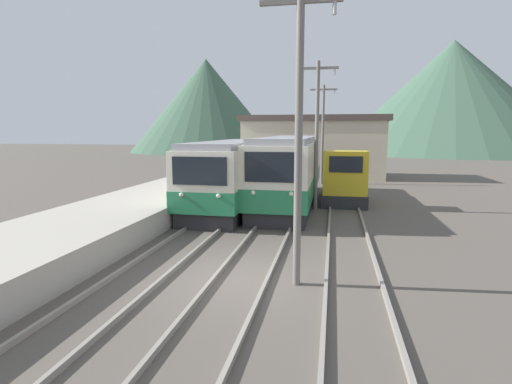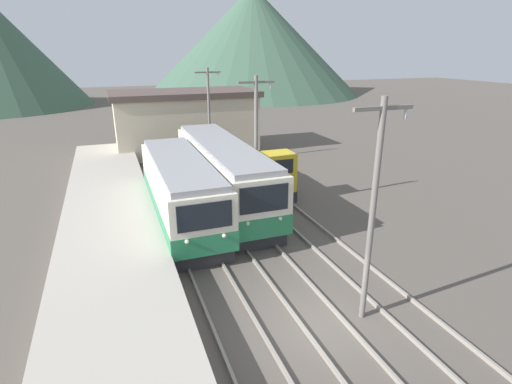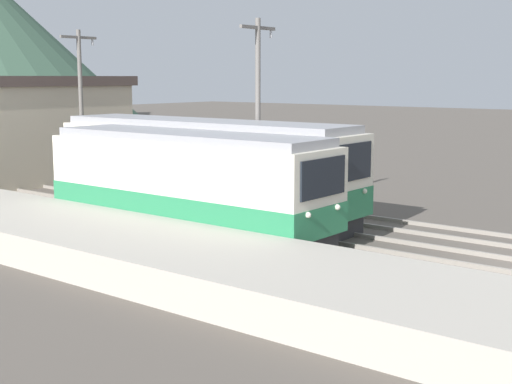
% 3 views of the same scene
% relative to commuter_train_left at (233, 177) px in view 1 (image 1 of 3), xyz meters
% --- Properties ---
extents(ground_plane, '(200.00, 200.00, 0.00)m').
position_rel_commuter_train_left_xyz_m(ground_plane, '(2.60, -10.03, -1.64)').
color(ground_plane, '#564F47').
extents(platform_left, '(4.50, 54.00, 0.95)m').
position_rel_commuter_train_left_xyz_m(platform_left, '(-3.65, -10.03, -1.17)').
color(platform_left, '#ADA599').
rests_on(platform_left, ground).
extents(track_left, '(1.54, 60.00, 0.14)m').
position_rel_commuter_train_left_xyz_m(track_left, '(-0.00, -10.03, -1.57)').
color(track_left, gray).
rests_on(track_left, ground).
extents(track_center, '(1.54, 60.00, 0.14)m').
position_rel_commuter_train_left_xyz_m(track_center, '(2.80, -10.03, -1.57)').
color(track_center, gray).
rests_on(track_center, ground).
extents(track_right, '(1.54, 60.00, 0.14)m').
position_rel_commuter_train_left_xyz_m(track_right, '(5.80, -10.03, -1.57)').
color(track_right, gray).
rests_on(track_right, ground).
extents(commuter_train_left, '(2.84, 10.78, 3.53)m').
position_rel_commuter_train_left_xyz_m(commuter_train_left, '(0.00, 0.00, 0.00)').
color(commuter_train_left, '#28282B').
rests_on(commuter_train_left, ground).
extents(commuter_train_center, '(2.84, 13.18, 3.72)m').
position_rel_commuter_train_left_xyz_m(commuter_train_center, '(2.80, 1.88, 0.08)').
color(commuter_train_center, '#28282B').
rests_on(commuter_train_center, ground).
extents(shunting_locomotive, '(2.40, 4.93, 3.00)m').
position_rel_commuter_train_left_xyz_m(shunting_locomotive, '(5.80, 2.70, -0.44)').
color(shunting_locomotive, '#28282B').
rests_on(shunting_locomotive, ground).
extents(catenary_mast_near, '(2.00, 0.20, 7.47)m').
position_rel_commuter_train_left_xyz_m(catenary_mast_near, '(4.31, -10.10, 2.42)').
color(catenary_mast_near, slate).
rests_on(catenary_mast_near, ground).
extents(catenary_mast_mid, '(2.00, 0.20, 7.47)m').
position_rel_commuter_train_left_xyz_m(catenary_mast_mid, '(4.31, 0.40, 2.42)').
color(catenary_mast_mid, slate).
rests_on(catenary_mast_mid, ground).
extents(catenary_mast_far, '(2.00, 0.20, 7.47)m').
position_rel_commuter_train_left_xyz_m(catenary_mast_far, '(4.31, 10.89, 2.42)').
color(catenary_mast_far, slate).
rests_on(catenary_mast_far, ground).
extents(station_building, '(12.60, 6.30, 5.37)m').
position_rel_commuter_train_left_xyz_m(station_building, '(3.36, 15.97, 1.06)').
color(station_building, beige).
rests_on(station_building, ground).
extents(mountain_backdrop, '(82.67, 43.43, 20.60)m').
position_rel_commuter_train_left_xyz_m(mountain_backdrop, '(13.08, 60.22, 8.26)').
color(mountain_backdrop, '#3D5B47').
rests_on(mountain_backdrop, ground).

